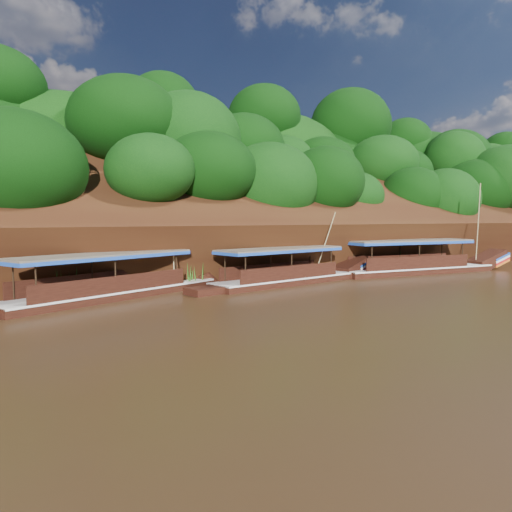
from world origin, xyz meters
The scene contains 6 objects.
ground centered at (0.00, 0.00, 0.00)m, with size 160.00×160.00×0.00m, color black.
riverbank centered at (-0.01, 22.73, 1.89)m, with size 120.00×30.06×19.40m.
boat_0 centered at (12.67, 7.44, 0.58)m, with size 15.82×3.81×7.34m.
boat_1 centered at (0.75, 7.79, 0.52)m, with size 13.55×4.15×5.01m.
boat_2 centered at (-10.12, 8.18, 0.54)m, with size 14.83×7.37×5.14m.
reeds centered at (-2.75, 9.66, 0.90)m, with size 49.76×2.30×2.03m.
Camera 1 is at (-18.16, -18.11, 4.23)m, focal length 35.00 mm.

